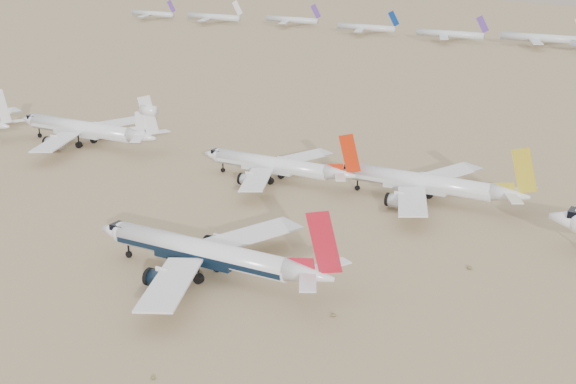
# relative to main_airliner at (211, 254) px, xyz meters

# --- Properties ---
(ground) EXTENTS (7000.00, 7000.00, 0.00)m
(ground) POSITION_rel_main_airliner_xyz_m (1.30, -4.17, -4.68)
(ground) COLOR #82674B
(ground) RESTS_ON ground
(main_airliner) EXTENTS (48.28, 47.16, 17.04)m
(main_airliner) POSITION_rel_main_airliner_xyz_m (0.00, 0.00, 0.00)
(main_airliner) COLOR white
(main_airliner) RESTS_ON ground
(row2_gold_tail) EXTENTS (44.87, 43.88, 15.98)m
(row2_gold_tail) POSITION_rel_main_airliner_xyz_m (19.76, 58.42, -0.22)
(row2_gold_tail) COLOR white
(row2_gold_tail) RESTS_ON ground
(row2_orange_tail) EXTENTS (41.35, 40.45, 14.75)m
(row2_orange_tail) POSITION_rel_main_airliner_xyz_m (-17.90, 54.94, -0.55)
(row2_orange_tail) COLOR white
(row2_orange_tail) RESTS_ON ground
(row2_white_trijet) EXTENTS (48.42, 47.32, 17.16)m
(row2_white_trijet) POSITION_rel_main_airliner_xyz_m (-81.66, 57.38, 0.28)
(row2_white_trijet) COLOR white
(row2_white_trijet) RESTS_ON ground
(distant_storage_row) EXTENTS (486.47, 60.76, 14.36)m
(distant_storage_row) POSITION_rel_main_airliner_xyz_m (-21.67, 316.79, -0.31)
(distant_storage_row) COLOR silver
(distant_storage_row) RESTS_ON ground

